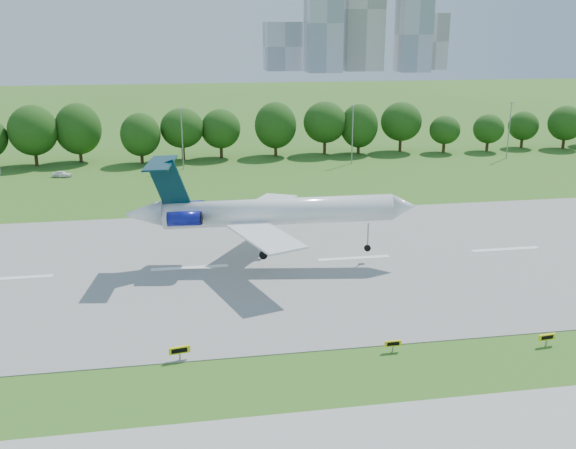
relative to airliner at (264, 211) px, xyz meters
The scene contains 10 objects.
ground 28.32m from the airliner, 66.26° to the right, with size 600.00×600.00×0.00m, color #356019.
runway 12.87m from the airliner, ahead, with size 400.00×45.00×0.08m, color gray.
tree_line 67.70m from the airliner, 80.57° to the left, with size 288.40×8.40×10.40m.
light_poles 57.43m from the airliner, 81.40° to the left, with size 175.90×0.25×12.19m.
skyline 382.70m from the airliner, 73.07° to the left, with size 127.00×52.00×80.00m.
airliner is the anchor object (origin of this frame).
taxi_sign_left 25.14m from the airliner, 114.58° to the right, with size 1.81×0.50×1.27m.
taxi_sign_centre 25.85m from the airliner, 71.07° to the right, with size 1.49×0.22×1.05m.
taxi_sign_right 33.84m from the airliner, 48.67° to the right, with size 1.60×0.35×1.12m.
service_vehicle_b 62.44m from the airliner, 120.89° to the left, with size 1.44×3.58×1.22m, color white.
Camera 1 is at (-20.34, -46.81, 26.99)m, focal length 40.00 mm.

